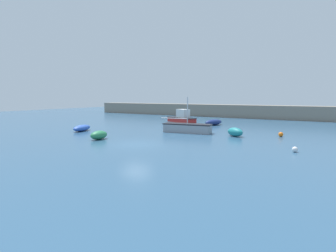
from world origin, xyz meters
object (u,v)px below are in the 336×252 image
rowboat_blue_near (214,122)px  mooring_buoy_white (295,149)px  sailboat_short_mast (187,128)px  open_tender_yellow (82,128)px  fishing_dinghy_green (99,135)px  motorboat_with_cabin (182,118)px  dinghy_near_pier (235,132)px  mooring_buoy_orange (281,134)px

rowboat_blue_near → mooring_buoy_white: rowboat_blue_near is taller
sailboat_short_mast → open_tender_yellow: bearing=-163.5°
rowboat_blue_near → fishing_dinghy_green: 17.77m
fishing_dinghy_green → mooring_buoy_white: 16.78m
motorboat_with_cabin → mooring_buoy_white: motorboat_with_cabin is taller
mooring_buoy_white → motorboat_with_cabin: bearing=138.7°
sailboat_short_mast → open_tender_yellow: sailboat_short_mast is taller
fishing_dinghy_green → dinghy_near_pier: 13.48m
dinghy_near_pier → mooring_buoy_orange: dinghy_near_pier is taller
fishing_dinghy_green → open_tender_yellow: (-6.08, 3.27, -0.05)m
motorboat_with_cabin → open_tender_yellow: motorboat_with_cabin is taller
sailboat_short_mast → dinghy_near_pier: size_ratio=2.64×
motorboat_with_cabin → mooring_buoy_orange: 17.24m
open_tender_yellow → dinghy_near_pier: 17.37m
mooring_buoy_orange → mooring_buoy_white: 7.59m
open_tender_yellow → sailboat_short_mast: bearing=-81.3°
mooring_buoy_orange → rowboat_blue_near: bearing=145.8°
mooring_buoy_white → dinghy_near_pier: bearing=138.6°
motorboat_with_cabin → sailboat_short_mast: sailboat_short_mast is taller
rowboat_blue_near → open_tender_yellow: rowboat_blue_near is taller
mooring_buoy_white → fishing_dinghy_green: bearing=-169.0°
open_tender_yellow → mooring_buoy_white: size_ratio=7.77×
sailboat_short_mast → mooring_buoy_orange: size_ratio=12.51×
motorboat_with_cabin → fishing_dinghy_green: size_ratio=2.81×
fishing_dinghy_green → mooring_buoy_orange: 17.95m
dinghy_near_pier → sailboat_short_mast: bearing=34.5°
sailboat_short_mast → fishing_dinghy_green: sailboat_short_mast is taller
rowboat_blue_near → motorboat_with_cabin: (-5.69, 1.27, 0.30)m
dinghy_near_pier → mooring_buoy_orange: size_ratio=4.74×
fishing_dinghy_green → motorboat_with_cabin: bearing=0.2°
sailboat_short_mast → mooring_buoy_white: 12.51m
dinghy_near_pier → mooring_buoy_white: 7.96m
fishing_dinghy_green → mooring_buoy_white: fishing_dinghy_green is taller
mooring_buoy_white → rowboat_blue_near: bearing=129.8°
dinghy_near_pier → motorboat_with_cabin: bearing=-7.2°
rowboat_blue_near → mooring_buoy_orange: bearing=74.8°
open_tender_yellow → mooring_buoy_white: bearing=-106.2°
sailboat_short_mast → mooring_buoy_white: size_ratio=14.51×
motorboat_with_cabin → fishing_dinghy_green: (0.82, -18.36, -0.30)m
motorboat_with_cabin → open_tender_yellow: bearing=94.7°
fishing_dinghy_green → mooring_buoy_orange: (14.53, 10.53, -0.17)m
sailboat_short_mast → fishing_dinghy_green: size_ratio=3.02×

